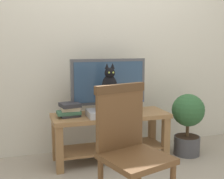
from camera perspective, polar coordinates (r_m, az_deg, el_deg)
name	(u,v)px	position (r m, az deg, el deg)	size (l,w,h in m)	color
back_wall	(104,28)	(3.38, -1.68, 12.02)	(7.00, 0.12, 2.80)	beige
tv_stand	(111,128)	(3.06, -0.28, -7.60)	(1.21, 0.44, 0.50)	olive
tv	(109,84)	(3.03, -0.69, 1.12)	(0.80, 0.20, 0.57)	#4C4C51
media_box	(109,113)	(2.91, -0.66, -4.61)	(0.43, 0.25, 0.07)	#ADADB2
cat	(109,92)	(2.86, -0.58, -0.47)	(0.18, 0.29, 0.47)	black
wooden_chair	(129,142)	(2.05, 3.31, -10.35)	(0.51, 0.52, 0.93)	brown
book_stack	(70,110)	(2.91, -8.32, -3.95)	(0.24, 0.21, 0.14)	#2D2D33
potted_plant	(188,120)	(3.30, 14.70, -5.87)	(0.36, 0.36, 0.68)	#47474C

